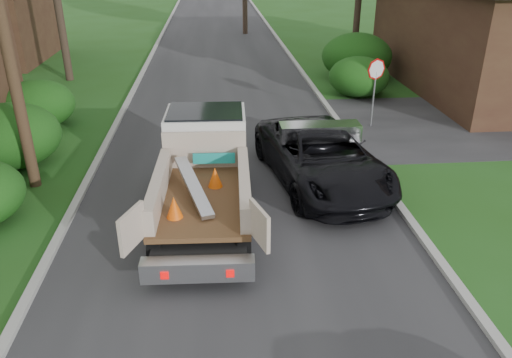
% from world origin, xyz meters
% --- Properties ---
extents(ground, '(120.00, 120.00, 0.00)m').
position_xyz_m(ground, '(0.00, 0.00, 0.00)').
color(ground, '#204B15').
rests_on(ground, ground).
extents(road, '(8.00, 90.00, 0.02)m').
position_xyz_m(road, '(0.00, 10.00, 0.00)').
color(road, '#28282B').
rests_on(road, ground).
extents(curb_left, '(0.20, 90.00, 0.12)m').
position_xyz_m(curb_left, '(-4.10, 10.00, 0.06)').
color(curb_left, '#9E9E99').
rests_on(curb_left, ground).
extents(curb_right, '(0.20, 90.00, 0.12)m').
position_xyz_m(curb_right, '(4.10, 10.00, 0.06)').
color(curb_right, '#9E9E99').
rests_on(curb_right, ground).
extents(stop_sign, '(0.71, 0.32, 2.48)m').
position_xyz_m(stop_sign, '(5.20, 9.00, 1.78)').
color(stop_sign, slate).
rests_on(stop_sign, ground).
extents(hedge_left_b, '(2.86, 2.86, 1.87)m').
position_xyz_m(hedge_left_b, '(-6.50, 6.50, 0.94)').
color(hedge_left_b, '#0D3A0D').
rests_on(hedge_left_b, ground).
extents(hedge_left_c, '(2.60, 2.60, 1.70)m').
position_xyz_m(hedge_left_c, '(-6.80, 10.00, 0.85)').
color(hedge_left_c, '#0D3A0D').
rests_on(hedge_left_c, ground).
extents(hedge_right_a, '(2.60, 2.60, 1.70)m').
position_xyz_m(hedge_right_a, '(5.80, 13.00, 0.85)').
color(hedge_right_a, '#0D3A0D').
rests_on(hedge_right_a, ground).
extents(hedge_right_b, '(3.38, 3.38, 2.21)m').
position_xyz_m(hedge_right_b, '(6.50, 16.00, 1.10)').
color(hedge_right_b, '#0D3A0D').
rests_on(hedge_right_b, ground).
extents(flatbed_truck, '(2.69, 5.82, 2.17)m').
position_xyz_m(flatbed_truck, '(-0.77, 3.48, 1.18)').
color(flatbed_truck, black).
rests_on(flatbed_truck, ground).
extents(black_pickup, '(3.46, 5.96, 1.56)m').
position_xyz_m(black_pickup, '(2.40, 4.50, 0.78)').
color(black_pickup, black).
rests_on(black_pickup, ground).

